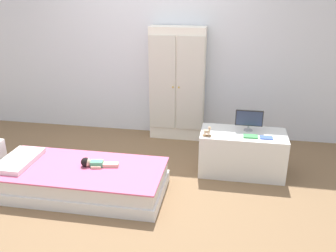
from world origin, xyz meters
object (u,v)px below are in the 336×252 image
doll (93,163)px  tv_stand (242,153)px  wardrobe (177,84)px  book_green (251,136)px  book_blue (266,138)px  bed (81,180)px  rocking_horse_toy (208,132)px  tv_monitor (249,119)px

doll → tv_stand: 1.68m
wardrobe → book_green: 1.42m
doll → book_blue: book_blue is taller
wardrobe → tv_stand: size_ratio=1.61×
tv_stand → bed: bearing=-156.8°
tv_stand → doll: bearing=-156.7°
bed → book_green: (1.74, 0.61, 0.36)m
rocking_horse_toy → doll: bearing=-156.4°
wardrobe → tv_stand: wardrobe is taller
rocking_horse_toy → book_green: size_ratio=0.74×
book_blue → doll: bearing=-162.6°
bed → rocking_horse_toy: size_ratio=15.33×
wardrobe → tv_stand: (0.89, -0.90, -0.52)m
doll → book_green: size_ratio=2.53×
doll → tv_stand: bearing=23.3°
tv_stand → book_blue: size_ratio=7.06×
rocking_horse_toy → wardrobe: bearing=115.2°
doll → rocking_horse_toy: 1.27m
wardrobe → book_green: size_ratio=9.91×
tv_stand → book_green: book_green is taller
tv_monitor → book_blue: (0.19, -0.19, -0.13)m
wardrobe → doll: bearing=-112.6°
book_green → book_blue: 0.17m
rocking_horse_toy → book_blue: size_ratio=0.85×
tv_stand → book_green: 0.29m
tv_monitor → book_green: size_ratio=1.97×
tv_stand → rocking_horse_toy: rocking_horse_toy is taller
tv_monitor → book_green: 0.23m
book_green → doll: bearing=-161.0°
doll → tv_stand: (1.54, 0.66, -0.07)m
doll → bed: bearing=-157.7°
tv_monitor → rocking_horse_toy: size_ratio=2.66×
tv_stand → rocking_horse_toy: bearing=-157.9°
doll → wardrobe: wardrobe is taller
bed → tv_stand: size_ratio=1.84×
bed → doll: bearing=22.3°
wardrobe → rocking_horse_toy: wardrobe is taller
doll → book_green: (1.61, 0.56, 0.19)m
bed → book_green: bearing=19.3°
bed → tv_stand: tv_stand is taller
doll → tv_stand: size_ratio=0.41×
wardrobe → tv_monitor: wardrobe is taller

